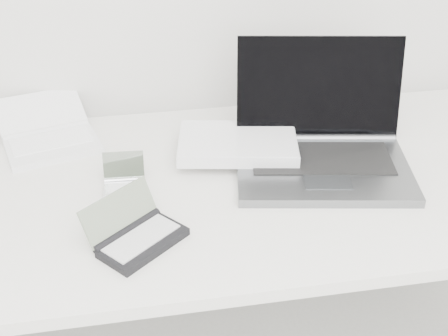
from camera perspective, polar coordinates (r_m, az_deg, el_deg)
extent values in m
cube|color=white|center=(1.53, 0.84, -1.52)|extent=(1.60, 0.80, 0.03)
cylinder|color=silver|center=(2.24, 18.19, -2.60)|extent=(0.04, 0.04, 0.70)
cube|color=slate|center=(1.55, 9.07, -0.25)|extent=(0.47, 0.36, 0.02)
cube|color=black|center=(1.58, 8.91, 0.91)|extent=(0.37, 0.22, 0.00)
cube|color=black|center=(1.64, 8.66, 7.24)|extent=(0.43, 0.14, 0.26)
cylinder|color=slate|center=(1.67, 8.44, 2.69)|extent=(0.41, 0.10, 0.02)
cube|color=#3C3E41|center=(1.49, 9.44, -1.18)|extent=(0.12, 0.09, 0.00)
cube|color=silver|center=(1.60, 1.26, 2.26)|extent=(0.33, 0.25, 0.03)
cube|color=white|center=(1.59, 1.26, 2.77)|extent=(0.32, 0.24, 0.00)
cube|color=white|center=(1.70, -15.37, 1.92)|extent=(0.27, 0.21, 0.02)
cube|color=white|center=(1.71, -15.52, 2.44)|extent=(0.22, 0.14, 0.00)
cube|color=white|center=(1.82, -16.48, 4.99)|extent=(0.26, 0.19, 0.06)
cylinder|color=white|center=(1.77, -15.92, 3.30)|extent=(0.23, 0.08, 0.02)
cube|color=silver|center=(1.48, -9.09, -2.09)|extent=(0.10, 0.08, 0.01)
cube|color=white|center=(1.48, -9.12, -1.82)|extent=(0.08, 0.05, 0.00)
cube|color=#93A092|center=(1.51, -9.17, 0.22)|extent=(0.10, 0.04, 0.07)
cylinder|color=silver|center=(1.51, -9.08, -1.10)|extent=(0.10, 0.02, 0.01)
cube|color=black|center=(1.32, -7.37, -6.79)|extent=(0.20, 0.19, 0.02)
cube|color=#AFAFAF|center=(1.31, -7.55, -6.36)|extent=(0.17, 0.16, 0.00)
cube|color=slate|center=(1.33, -9.58, -3.97)|extent=(0.17, 0.15, 0.08)
cylinder|color=black|center=(1.34, -8.82, -5.66)|extent=(0.15, 0.13, 0.02)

